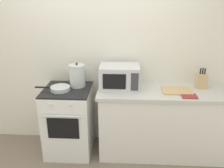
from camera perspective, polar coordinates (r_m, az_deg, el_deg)
back_wall at (r=3.26m, az=1.61°, el=6.38°), size 4.40×0.10×2.50m
lower_cabinet_right at (r=3.28m, az=11.93°, el=-9.31°), size 1.64×0.56×0.88m
countertop_right at (r=3.08m, az=12.56°, el=-1.87°), size 1.70×0.60×0.04m
stove at (r=3.30m, az=-10.23°, el=-8.60°), size 0.60×0.64×0.92m
stock_pot at (r=3.13m, az=-8.32°, el=2.00°), size 0.29×0.21×0.32m
frying_pan at (r=3.07m, az=-12.39°, el=-1.03°), size 0.45×0.25×0.05m
microwave at (r=3.03m, az=1.85°, el=1.72°), size 0.50×0.37×0.30m
cutting_board at (r=3.08m, az=15.19°, el=-1.53°), size 0.36×0.26×0.02m
knife_block at (r=3.26m, az=20.62°, el=0.75°), size 0.13×0.10×0.27m
oven_mitt at (r=2.96m, az=17.98°, el=-2.76°), size 0.18×0.14×0.02m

